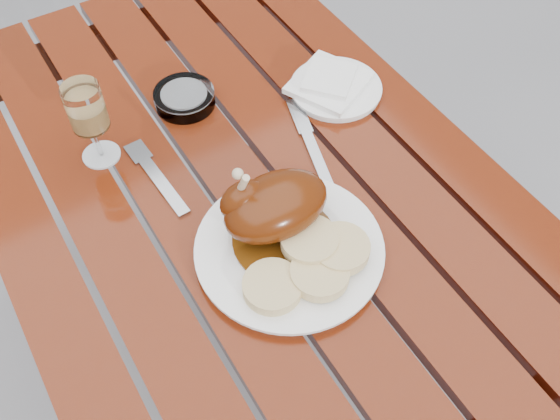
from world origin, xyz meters
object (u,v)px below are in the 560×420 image
object	(u,v)px
wine_glass	(91,124)
table	(243,283)
ashtray	(184,98)
dinner_plate	(289,250)
side_plate	(336,89)

from	to	relation	value
wine_glass	table	bearing A→B (deg)	-40.44
table	ashtray	size ratio (longest dim) A/B	10.59
dinner_plate	wine_glass	distance (m)	0.39
dinner_plate	ashtray	bearing A→B (deg)	88.28
side_plate	ashtray	xyz separation A→B (m)	(-0.26, 0.12, 0.01)
dinner_plate	wine_glass	world-z (taller)	wine_glass
table	dinner_plate	xyz separation A→B (m)	(-0.01, -0.19, 0.38)
wine_glass	side_plate	size ratio (longest dim) A/B	0.89
dinner_plate	ashtray	distance (m)	0.39
dinner_plate	ashtray	world-z (taller)	ashtray
wine_glass	ashtray	bearing A→B (deg)	12.90
table	ashtray	bearing A→B (deg)	88.49
wine_glass	ashtray	distance (m)	0.20
ashtray	wine_glass	bearing A→B (deg)	-167.10
dinner_plate	ashtray	size ratio (longest dim) A/B	2.58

